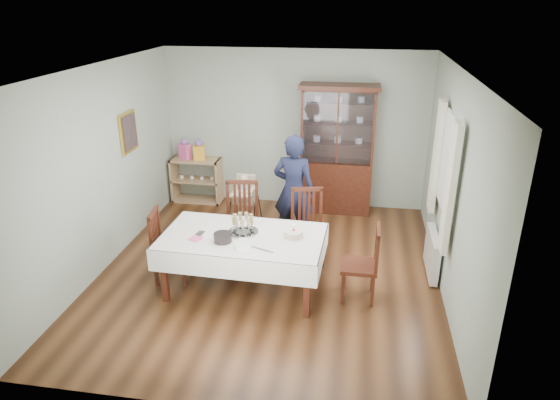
% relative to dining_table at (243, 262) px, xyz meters
% --- Properties ---
extents(floor, '(5.00, 5.00, 0.00)m').
position_rel_dining_table_xyz_m(floor, '(0.24, 0.49, -0.38)').
color(floor, '#593319').
rests_on(floor, ground).
extents(room_shell, '(5.00, 5.00, 5.00)m').
position_rel_dining_table_xyz_m(room_shell, '(0.24, 1.02, 1.32)').
color(room_shell, '#9EAA99').
rests_on(room_shell, floor).
extents(dining_table, '(2.04, 1.22, 0.76)m').
position_rel_dining_table_xyz_m(dining_table, '(0.00, 0.00, 0.00)').
color(dining_table, '#462111').
rests_on(dining_table, floor).
extents(china_cabinet, '(1.30, 0.48, 2.18)m').
position_rel_dining_table_xyz_m(china_cabinet, '(0.99, 2.75, 0.74)').
color(china_cabinet, '#462111').
rests_on(china_cabinet, floor).
extents(sideboard, '(0.90, 0.38, 0.80)m').
position_rel_dining_table_xyz_m(sideboard, '(-1.51, 2.77, 0.02)').
color(sideboard, tan).
rests_on(sideboard, floor).
extents(picture_frame, '(0.04, 0.48, 0.58)m').
position_rel_dining_table_xyz_m(picture_frame, '(-1.98, 1.29, 1.27)').
color(picture_frame, gold).
rests_on(picture_frame, room_shell).
extents(window, '(0.04, 1.02, 1.22)m').
position_rel_dining_table_xyz_m(window, '(2.46, 0.79, 1.17)').
color(window, white).
rests_on(window, room_shell).
extents(curtain_left, '(0.07, 0.30, 1.55)m').
position_rel_dining_table_xyz_m(curtain_left, '(2.40, 0.17, 1.07)').
color(curtain_left, silver).
rests_on(curtain_left, room_shell).
extents(curtain_right, '(0.07, 0.30, 1.55)m').
position_rel_dining_table_xyz_m(curtain_right, '(2.40, 1.41, 1.07)').
color(curtain_right, silver).
rests_on(curtain_right, room_shell).
extents(radiator, '(0.10, 0.80, 0.55)m').
position_rel_dining_table_xyz_m(radiator, '(2.40, 0.79, -0.08)').
color(radiator, white).
rests_on(radiator, floor).
extents(chair_far_left, '(0.54, 0.54, 1.07)m').
position_rel_dining_table_xyz_m(chair_far_left, '(-0.23, 0.89, -0.07)').
color(chair_far_left, '#462111').
rests_on(chair_far_left, floor).
extents(chair_far_right, '(0.55, 0.55, 1.03)m').
position_rel_dining_table_xyz_m(chair_far_right, '(0.71, 0.87, -0.08)').
color(chair_far_right, '#462111').
rests_on(chair_far_right, floor).
extents(chair_end_left, '(0.49, 0.49, 0.98)m').
position_rel_dining_table_xyz_m(chair_end_left, '(-0.99, 0.09, -0.09)').
color(chair_end_left, '#462111').
rests_on(chair_end_left, floor).
extents(chair_end_right, '(0.44, 0.44, 0.96)m').
position_rel_dining_table_xyz_m(chair_end_right, '(1.45, 0.04, -0.10)').
color(chair_end_right, '#462111').
rests_on(chair_end_right, floor).
extents(woman, '(0.66, 0.48, 1.69)m').
position_rel_dining_table_xyz_m(woman, '(0.44, 1.40, 0.46)').
color(woman, black).
rests_on(woman, floor).
extents(high_chair, '(0.44, 0.44, 0.94)m').
position_rel_dining_table_xyz_m(high_chair, '(-0.37, 1.69, -0.02)').
color(high_chair, black).
rests_on(high_chair, floor).
extents(champagne_tray, '(0.38, 0.38, 0.23)m').
position_rel_dining_table_xyz_m(champagne_tray, '(-0.01, 0.08, 0.45)').
color(champagne_tray, silver).
rests_on(champagne_tray, dining_table).
extents(birthday_cake, '(0.27, 0.27, 0.18)m').
position_rel_dining_table_xyz_m(birthday_cake, '(0.63, 0.04, 0.42)').
color(birthday_cake, white).
rests_on(birthday_cake, dining_table).
extents(plate_stack_dark, '(0.22, 0.22, 0.10)m').
position_rel_dining_table_xyz_m(plate_stack_dark, '(-0.20, -0.19, 0.43)').
color(plate_stack_dark, black).
rests_on(plate_stack_dark, dining_table).
extents(plate_stack_white, '(0.24, 0.24, 0.09)m').
position_rel_dining_table_xyz_m(plate_stack_white, '(0.08, -0.32, 0.42)').
color(plate_stack_white, white).
rests_on(plate_stack_white, dining_table).
extents(napkin_stack, '(0.17, 0.17, 0.02)m').
position_rel_dining_table_xyz_m(napkin_stack, '(-0.54, -0.19, 0.38)').
color(napkin_stack, '#E65499').
rests_on(napkin_stack, dining_table).
extents(cutlery, '(0.12, 0.17, 0.01)m').
position_rel_dining_table_xyz_m(cutlery, '(-0.57, -0.04, 0.38)').
color(cutlery, silver).
rests_on(cutlery, dining_table).
extents(cake_knife, '(0.28, 0.13, 0.01)m').
position_rel_dining_table_xyz_m(cake_knife, '(0.32, -0.33, 0.38)').
color(cake_knife, silver).
rests_on(cake_knife, dining_table).
extents(gift_bag_pink, '(0.23, 0.20, 0.36)m').
position_rel_dining_table_xyz_m(gift_bag_pink, '(-1.69, 2.75, 0.58)').
color(gift_bag_pink, '#E65499').
rests_on(gift_bag_pink, sideboard).
extents(gift_bag_orange, '(0.22, 0.18, 0.36)m').
position_rel_dining_table_xyz_m(gift_bag_orange, '(-1.43, 2.75, 0.57)').
color(gift_bag_orange, gold).
rests_on(gift_bag_orange, sideboard).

